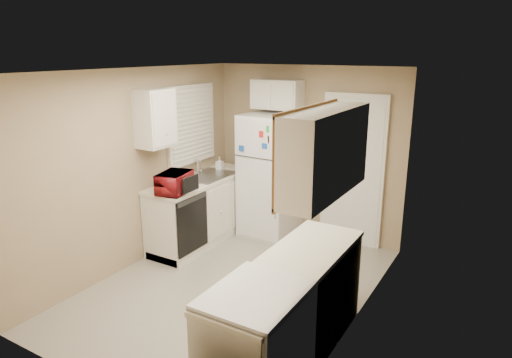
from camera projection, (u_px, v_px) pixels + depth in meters
The scene contains 19 objects.
floor at pixel (234, 286), 5.20m from camera, with size 3.80×3.80×0.00m, color #A9A497.
ceiling at pixel (230, 70), 4.54m from camera, with size 3.80×3.80×0.00m, color white.
wall_left at pixel (136, 169), 5.55m from camera, with size 3.80×3.80×0.00m, color tan.
wall_right at pixel (359, 208), 4.18m from camera, with size 3.80×3.80×0.00m, color tan.
wall_back at pixel (306, 152), 6.44m from camera, with size 2.80×2.80×0.00m, color tan.
wall_front at pixel (87, 251), 3.30m from camera, with size 2.80×2.80×0.00m, color tan.
left_counter at pixel (203, 209), 6.36m from camera, with size 0.60×1.80×0.90m, color silver.
dishwasher at pixel (192, 224), 5.71m from camera, with size 0.03×0.58×0.72m, color black.
sink at pixel (208, 179), 6.37m from camera, with size 0.54×0.74×0.16m, color gray.
microwave at pixel (175, 181), 5.57m from camera, with size 0.26×0.46×0.31m, color maroon.
soap_bottle at pixel (220, 163), 6.64m from camera, with size 0.09×0.09×0.19m, color beige.
window_blinds at pixel (192, 125), 6.29m from camera, with size 0.10×0.98×1.08m, color silver.
upper_cabinet_left at pixel (155, 118), 5.50m from camera, with size 0.30×0.45×0.70m, color silver.
refrigerator at pixel (270, 176), 6.46m from camera, with size 0.72×0.70×1.75m, color silver.
cabinet_over_fridge at pixel (277, 94), 6.29m from camera, with size 0.70×0.30×0.40m, color silver.
interior_door at pixel (352, 172), 6.11m from camera, with size 0.86×0.06×2.08m, color silver.
right_counter at pixel (289, 312), 3.87m from camera, with size 0.60×2.00×0.90m, color silver.
stove at pixel (255, 348), 3.37m from camera, with size 0.63×0.78×0.95m, color silver.
upper_cabinet_right at pixel (326, 153), 3.68m from camera, with size 0.30×1.20×0.70m, color silver.
Camera 1 is at (2.59, -3.88, 2.61)m, focal length 32.00 mm.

